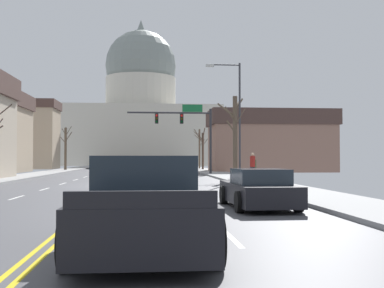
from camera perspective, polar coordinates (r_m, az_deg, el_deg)
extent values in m
cube|color=#4E4E54|center=(28.53, -8.86, -4.93)|extent=(14.00, 180.00, 0.06)
cube|color=yellow|center=(28.53, -9.10, -4.86)|extent=(0.10, 176.40, 0.00)
cube|color=yellow|center=(28.52, -8.62, -4.87)|extent=(0.10, 176.40, 0.00)
cube|color=silver|center=(9.80, 4.77, -11.11)|extent=(0.12, 2.20, 0.00)
cube|color=silver|center=(14.90, 1.30, -7.86)|extent=(0.12, 2.20, 0.00)
cube|color=silver|center=(20.06, -0.38, -6.26)|extent=(0.12, 2.20, 0.00)
cube|color=silver|center=(25.23, -1.36, -5.31)|extent=(0.12, 2.20, 0.00)
cube|color=silver|center=(30.41, -2.01, -4.68)|extent=(0.12, 2.20, 0.00)
cube|color=silver|center=(35.60, -2.47, -4.24)|extent=(0.12, 2.20, 0.00)
cube|color=silver|center=(40.79, -2.81, -3.91)|extent=(0.12, 2.20, 0.00)
cube|color=silver|center=(45.98, -3.07, -3.65)|extent=(0.12, 2.20, 0.00)
cube|color=silver|center=(51.17, -3.28, -3.45)|extent=(0.12, 2.20, 0.00)
cube|color=silver|center=(56.37, -3.45, -3.28)|extent=(0.12, 2.20, 0.00)
cube|color=silver|center=(61.57, -3.59, -3.14)|extent=(0.12, 2.20, 0.00)
cube|color=silver|center=(66.76, -3.71, -3.03)|extent=(0.12, 2.20, 0.00)
cube|color=silver|center=(71.96, -3.82, -2.93)|extent=(0.12, 2.20, 0.00)
cube|color=silver|center=(77.16, -3.91, -2.84)|extent=(0.12, 2.20, 0.00)
cube|color=silver|center=(82.35, -3.98, -2.76)|extent=(0.12, 2.20, 0.00)
cube|color=silver|center=(87.55, -4.05, -2.70)|extent=(0.12, 2.20, 0.00)
cube|color=silver|center=(92.75, -4.11, -2.64)|extent=(0.12, 2.20, 0.00)
cube|color=silver|center=(20.69, -20.20, -6.01)|extent=(0.12, 2.20, 0.00)
cube|color=silver|center=(25.73, -17.18, -5.16)|extent=(0.12, 2.20, 0.00)
cube|color=silver|center=(30.83, -15.15, -4.59)|extent=(0.12, 2.20, 0.00)
cube|color=silver|center=(35.96, -13.71, -4.17)|extent=(0.12, 2.20, 0.00)
cube|color=silver|center=(41.10, -12.63, -3.85)|extent=(0.12, 2.20, 0.00)
cube|color=silver|center=(46.26, -11.79, -3.61)|extent=(0.12, 2.20, 0.00)
cube|color=silver|center=(51.43, -11.11, -3.41)|extent=(0.12, 2.20, 0.00)
cube|color=silver|center=(56.60, -10.56, -3.25)|extent=(0.12, 2.20, 0.00)
cube|color=silver|center=(61.77, -10.11, -3.12)|extent=(0.12, 2.20, 0.00)
cube|color=silver|center=(66.95, -9.72, -3.00)|extent=(0.12, 2.20, 0.00)
cube|color=silver|center=(72.14, -9.39, -2.90)|extent=(0.12, 2.20, 0.00)
cube|color=silver|center=(77.32, -9.11, -2.82)|extent=(0.12, 2.20, 0.00)
cube|color=silver|center=(82.51, -8.86, -2.75)|extent=(0.12, 2.20, 0.00)
cube|color=silver|center=(87.70, -8.63, -2.68)|extent=(0.12, 2.20, 0.00)
cube|color=silver|center=(92.89, -8.44, -2.62)|extent=(0.12, 2.20, 0.00)
cube|color=#979797|center=(29.23, 8.07, -4.66)|extent=(3.00, 180.00, 0.14)
cylinder|color=#28282D|center=(44.96, 2.23, 0.35)|extent=(0.22, 0.22, 6.08)
cylinder|color=#28282D|center=(44.80, -2.74, 3.74)|extent=(7.80, 0.16, 0.16)
cube|color=black|center=(44.81, -1.24, 3.02)|extent=(0.32, 0.28, 0.92)
sphere|color=red|center=(44.68, -1.23, 3.40)|extent=(0.22, 0.22, 0.22)
sphere|color=#332B05|center=(44.65, -1.23, 3.04)|extent=(0.22, 0.22, 0.22)
sphere|color=black|center=(44.63, -1.23, 2.68)|extent=(0.22, 0.22, 0.22)
cube|color=black|center=(44.72, -4.24, 3.04)|extent=(0.32, 0.28, 0.92)
sphere|color=red|center=(44.58, -4.24, 3.41)|extent=(0.22, 0.22, 0.22)
sphere|color=#332B05|center=(44.56, -4.24, 3.05)|extent=(0.22, 0.22, 0.22)
sphere|color=black|center=(44.53, -4.24, 2.69)|extent=(0.22, 0.22, 0.22)
cube|color=#146033|center=(45.01, 0.05, 4.29)|extent=(1.90, 0.06, 0.70)
cylinder|color=#333338|center=(33.85, 5.72, 2.79)|extent=(0.14, 0.14, 8.17)
cylinder|color=#333338|center=(34.19, 3.93, 9.40)|extent=(2.12, 0.09, 0.09)
cube|color=#B2B2AD|center=(34.03, 2.14, 9.33)|extent=(0.56, 0.24, 0.16)
cube|color=beige|center=(103.75, -6.15, 0.84)|extent=(33.10, 21.26, 12.20)
cylinder|color=beige|center=(104.59, -6.13, 6.03)|extent=(15.07, 15.07, 6.73)
sphere|color=gray|center=(105.56, -6.12, 9.27)|extent=(15.23, 15.23, 15.23)
cone|color=gray|center=(107.58, -6.11, 13.89)|extent=(1.80, 1.80, 2.40)
cube|color=silver|center=(40.70, -5.02, -3.22)|extent=(1.91, 4.59, 0.67)
cube|color=#232D38|center=(40.45, -5.00, -2.44)|extent=(1.62, 2.31, 0.45)
cylinder|color=black|center=(42.09, -6.28, -3.40)|extent=(0.24, 0.65, 0.64)
cylinder|color=black|center=(42.15, -3.88, -3.40)|extent=(0.24, 0.65, 0.64)
cylinder|color=black|center=(39.29, -6.24, -3.53)|extent=(0.24, 0.65, 0.64)
cylinder|color=black|center=(39.35, -3.66, -3.53)|extent=(0.24, 0.65, 0.64)
cube|color=#1E7247|center=(34.98, -5.42, -3.52)|extent=(1.95, 4.26, 0.61)
cube|color=#232D38|center=(34.80, -5.43, -2.66)|extent=(1.66, 2.04, 0.46)
cylinder|color=black|center=(36.34, -6.78, -3.68)|extent=(0.24, 0.65, 0.64)
cylinder|color=black|center=(36.27, -3.90, -3.69)|extent=(0.24, 0.65, 0.64)
cylinder|color=black|center=(33.73, -7.05, -3.83)|extent=(0.24, 0.65, 0.64)
cylinder|color=black|center=(33.67, -3.95, -3.85)|extent=(0.24, 0.65, 0.64)
cube|color=silver|center=(27.52, -5.09, -4.07)|extent=(1.86, 4.55, 0.57)
cube|color=#232D38|center=(27.13, -5.10, -3.10)|extent=(1.59, 2.19, 0.38)
cylinder|color=black|center=(28.95, -6.76, -4.20)|extent=(0.24, 0.65, 0.64)
cylinder|color=black|center=(28.91, -3.28, -4.21)|extent=(0.24, 0.65, 0.64)
cylinder|color=black|center=(26.17, -7.08, -4.47)|extent=(0.24, 0.65, 0.64)
cylinder|color=black|center=(26.12, -3.24, -4.49)|extent=(0.24, 0.65, 0.64)
cube|color=silver|center=(21.76, -5.39, -4.57)|extent=(1.89, 4.61, 0.69)
cube|color=#232D38|center=(21.52, -5.38, -3.06)|extent=(1.63, 2.30, 0.47)
cylinder|color=black|center=(23.19, -7.68, -4.83)|extent=(0.23, 0.64, 0.64)
cylinder|color=black|center=(23.21, -3.21, -4.84)|extent=(0.23, 0.64, 0.64)
cylinder|color=black|center=(20.36, -7.89, -5.28)|extent=(0.23, 0.64, 0.64)
cylinder|color=black|center=(20.39, -2.79, -5.29)|extent=(0.23, 0.64, 0.64)
cube|color=black|center=(15.62, 7.87, -5.82)|extent=(1.83, 4.41, 0.63)
cube|color=#232D38|center=(15.31, 8.11, -3.84)|extent=(1.58, 2.02, 0.47)
cylinder|color=black|center=(16.77, 3.80, -6.07)|extent=(0.23, 0.64, 0.64)
cylinder|color=black|center=(17.16, 9.66, -5.95)|extent=(0.23, 0.64, 0.64)
cylinder|color=black|center=(14.12, 5.69, -6.90)|extent=(0.23, 0.64, 0.64)
cylinder|color=black|center=(14.57, 12.56, -6.71)|extent=(0.23, 0.64, 0.64)
cube|color=black|center=(8.57, -5.74, -8.42)|extent=(2.07, 5.26, 0.77)
cube|color=#1E2833|center=(9.25, -5.67, -3.48)|extent=(1.89, 1.79, 0.67)
cube|color=black|center=(5.97, -6.06, -6.64)|extent=(1.89, 0.10, 0.22)
cylinder|color=black|center=(10.23, -11.45, -8.44)|extent=(0.28, 0.80, 0.80)
cylinder|color=black|center=(10.20, 0.21, -8.49)|extent=(0.28, 0.80, 0.80)
cylinder|color=black|center=(7.13, -14.36, -11.41)|extent=(0.28, 0.80, 0.80)
cylinder|color=black|center=(7.10, 2.56, -11.50)|extent=(0.28, 0.80, 0.80)
cube|color=silver|center=(51.03, -9.34, -2.88)|extent=(1.88, 4.42, 0.67)
cube|color=#232D38|center=(51.20, -9.32, -2.26)|extent=(1.62, 2.10, 0.44)
cylinder|color=black|center=(49.64, -8.39, -3.12)|extent=(0.23, 0.64, 0.64)
cylinder|color=black|center=(49.74, -10.46, -3.11)|extent=(0.23, 0.64, 0.64)
cylinder|color=black|center=(52.35, -8.27, -3.05)|extent=(0.23, 0.64, 0.64)
cylinder|color=black|center=(52.45, -10.24, -3.03)|extent=(0.23, 0.64, 0.64)
cube|color=silver|center=(61.12, -8.52, -2.67)|extent=(1.77, 4.67, 0.69)
cube|color=#232D38|center=(61.30, -8.51, -2.13)|extent=(1.53, 2.19, 0.45)
cylinder|color=black|center=(59.65, -7.76, -2.87)|extent=(0.23, 0.64, 0.64)
cylinder|color=black|center=(59.73, -9.40, -2.87)|extent=(0.23, 0.64, 0.64)
cylinder|color=black|center=(62.53, -7.67, -2.82)|extent=(0.23, 0.64, 0.64)
cylinder|color=black|center=(62.61, -9.24, -2.81)|extent=(0.23, 0.64, 0.64)
cube|color=black|center=(70.09, -11.09, -2.56)|extent=(1.93, 4.28, 0.59)
cube|color=#232D38|center=(70.20, -11.08, -2.13)|extent=(1.66, 2.00, 0.47)
cylinder|color=black|center=(68.68, -10.46, -2.70)|extent=(0.23, 0.64, 0.64)
cylinder|color=black|center=(68.91, -11.99, -2.69)|extent=(0.23, 0.64, 0.64)
cylinder|color=black|center=(71.30, -10.23, -2.66)|extent=(0.23, 0.64, 0.64)
cylinder|color=black|center=(71.52, -11.70, -2.65)|extent=(0.23, 0.64, 0.64)
cube|color=black|center=(82.37, -9.99, -2.43)|extent=(1.91, 4.62, 0.58)
cube|color=#232D38|center=(82.49, -9.98, -2.07)|extent=(1.61, 2.30, 0.46)
cylinder|color=black|center=(80.87, -9.50, -2.54)|extent=(0.24, 0.65, 0.64)
cylinder|color=black|center=(81.08, -10.73, -2.53)|extent=(0.24, 0.65, 0.64)
cylinder|color=black|center=(83.68, -9.28, -2.51)|extent=(0.24, 0.65, 0.64)
cylinder|color=black|center=(83.89, -10.47, -2.50)|extent=(0.24, 0.65, 0.64)
cube|color=tan|center=(73.00, -19.86, 0.56)|extent=(10.39, 6.14, 8.60)
cube|color=#47332D|center=(73.35, -19.82, 4.41)|extent=(10.80, 6.38, 1.25)
cube|color=#8C6656|center=(55.51, 9.38, -0.58)|extent=(13.68, 6.59, 5.26)
cube|color=#47332D|center=(55.68, 9.36, 3.03)|extent=(14.23, 6.85, 1.75)
cylinder|color=brown|center=(65.89, 0.90, -0.57)|extent=(0.25, 0.25, 5.42)
cylinder|color=brown|center=(65.53, 0.61, 0.83)|extent=(0.84, 0.83, 0.67)
cylinder|color=brown|center=(66.47, 0.88, 0.41)|extent=(0.18, 1.15, 0.73)
cylinder|color=brown|center=(66.29, 1.21, 0.14)|extent=(0.87, 0.75, 0.97)
cylinder|color=brown|center=(66.14, 0.61, 1.18)|extent=(0.75, 0.56, 1.27)
cylinder|color=brown|center=(66.59, 0.58, 1.24)|extent=(0.71, 1.42, 1.39)
cylinder|color=#423328|center=(32.80, -21.79, 3.47)|extent=(1.35, 0.28, 1.21)
cylinder|color=brown|center=(34.26, 5.17, 0.81)|extent=(0.33, 0.33, 5.88)
cylinder|color=brown|center=(35.27, 5.45, 4.71)|extent=(0.76, 1.64, 0.90)
cylinder|color=brown|center=(34.71, 4.47, 3.87)|extent=(0.79, 0.86, 0.66)
cylinder|color=brown|center=(34.49, 5.60, 4.66)|extent=(0.64, 0.12, 0.97)
cylinder|color=brown|center=(34.60, 4.67, 2.06)|extent=(0.62, 0.82, 0.97)
cylinder|color=brown|center=(33.94, 4.59, 3.52)|extent=(0.91, 0.82, 1.10)
cylinder|color=brown|center=(34.46, 4.12, 4.00)|extent=(1.31, 0.48, 1.14)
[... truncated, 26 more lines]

